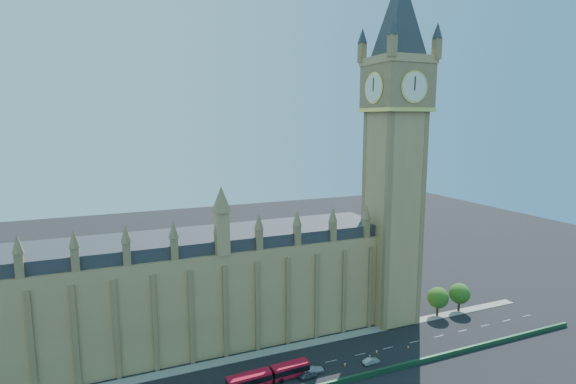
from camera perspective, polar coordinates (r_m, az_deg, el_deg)
name	(u,v)px	position (r m, az deg, el deg)	size (l,w,h in m)	color
ground	(283,372)	(108.34, -0.58, -21.90)	(400.00, 400.00, 0.00)	black
palace_westminster	(154,295)	(116.30, -16.67, -12.44)	(120.00, 20.00, 28.00)	#A88051
elizabeth_tower	(396,125)	(123.85, 13.50, 8.27)	(20.59, 20.59, 105.00)	#A88051
kerb_north	(269,352)	(115.99, -2.46, -19.62)	(160.00, 3.00, 0.16)	gray
tree_east_near	(438,297)	(139.15, 18.56, -12.53)	(6.00, 6.00, 8.50)	#382619
tree_east_far	(460,293)	(144.30, 21.00, -11.88)	(6.00, 6.00, 8.50)	#382619
red_bus	(269,376)	(104.00, -2.45, -22.28)	(18.68, 3.79, 3.16)	#B80C24
car_grey	(308,375)	(106.04, 2.58, -22.20)	(1.70, 4.23, 1.44)	#43454B
car_silver	(371,361)	(112.75, 10.52, -20.34)	(1.42, 4.07, 1.34)	#A3A6AB
car_white	(313,370)	(107.84, 3.22, -21.62)	(2.05, 5.04, 1.46)	silver
cone_a	(345,364)	(111.16, 7.23, -20.89)	(0.53, 0.53, 0.77)	black
cone_b	(370,356)	(115.30, 10.35, -19.81)	(0.56, 0.56, 0.71)	black
cone_c	(408,347)	(121.21, 15.02, -18.48)	(0.52, 0.52, 0.64)	black
cone_d	(377,351)	(117.51, 11.21, -19.24)	(0.55, 0.55, 0.72)	black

